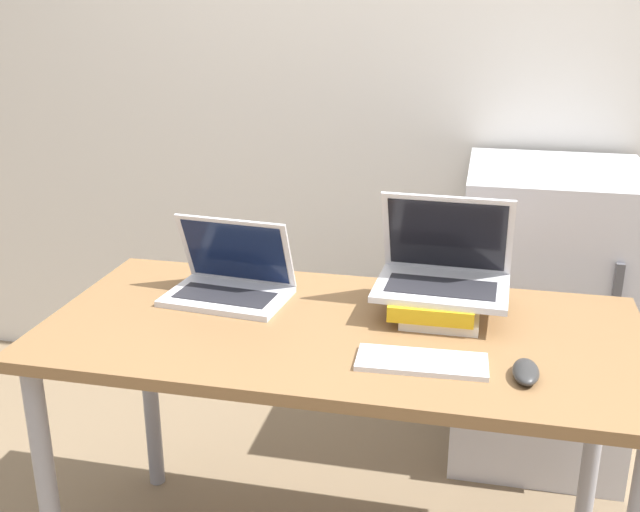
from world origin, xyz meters
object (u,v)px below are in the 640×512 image
object	(u,v)px
book_stack	(436,305)
wireless_keyboard	(422,362)
laptop_on_books	(443,270)
mini_fridge	(543,314)
mouse	(526,372)
laptop_left	(230,281)

from	to	relation	value
book_stack	wireless_keyboard	world-z (taller)	book_stack
laptop_on_books	wireless_keyboard	distance (m)	0.33
book_stack	mini_fridge	xyz separation A→B (m)	(0.33, 0.70, -0.29)
mouse	mini_fridge	size ratio (longest dim) A/B	0.11
laptop_left	laptop_on_books	size ratio (longest dim) A/B	0.99
book_stack	laptop_on_books	xyz separation A→B (m)	(0.01, 0.04, 0.08)
laptop_left	laptop_on_books	distance (m)	0.57
wireless_keyboard	mini_fridge	xyz separation A→B (m)	(0.34, 0.96, -0.27)
laptop_left	mini_fridge	size ratio (longest dim) A/B	0.33
laptop_left	book_stack	bearing A→B (deg)	-1.86
mouse	wireless_keyboard	bearing A→B (deg)	176.21
mini_fridge	wireless_keyboard	bearing A→B (deg)	-109.32
laptop_on_books	laptop_left	bearing A→B (deg)	-177.28
laptop_left	mouse	xyz separation A→B (m)	(0.76, -0.30, -0.03)
book_stack	laptop_on_books	world-z (taller)	laptop_on_books
mouse	mini_fridge	world-z (taller)	mini_fridge
laptop_left	mini_fridge	xyz separation A→B (m)	(0.88, 0.68, -0.31)
book_stack	mini_fridge	size ratio (longest dim) A/B	0.23
laptop_left	mini_fridge	world-z (taller)	mini_fridge
book_stack	mini_fridge	distance (m)	0.83
laptop_left	mini_fridge	distance (m)	1.16
laptop_on_books	mini_fridge	bearing A→B (deg)	64.23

